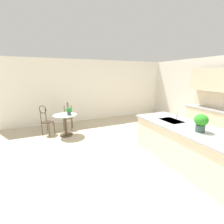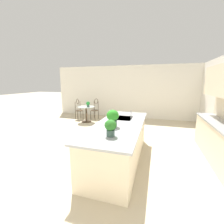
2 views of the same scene
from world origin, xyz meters
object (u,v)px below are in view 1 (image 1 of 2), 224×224
Objects in this scene: chair_near_window at (46,119)px; potted_plant_counter_near at (201,122)px; chair_by_island at (68,115)px; potted_plant_on_table at (69,111)px; bistro_table at (66,123)px.

potted_plant_counter_near is (3.62, 2.87, 0.56)m from chair_near_window.
chair_by_island is 0.76m from potted_plant_on_table.
potted_plant_counter_near is (3.91, 2.09, 0.56)m from chair_by_island.
potted_plant_on_table is at bearing 60.93° from chair_near_window.
bistro_table is at bearing -15.45° from chair_by_island.
chair_by_island reaches higher than potted_plant_on_table.
chair_near_window is 0.89m from potted_plant_on_table.
potted_plant_counter_near reaches higher than potted_plant_on_table.
potted_plant_counter_near is (3.21, 2.14, 0.25)m from potted_plant_on_table.
potted_plant_on_table is at bearing -3.91° from chair_by_island.
bistro_table is 3.26× the size of potted_plant_on_table.
chair_near_window reaches higher than bistro_table.
chair_by_island is at bearing 176.09° from potted_plant_on_table.
potted_plant_counter_near reaches higher than chair_near_window.
bistro_table is 0.46m from potted_plant_on_table.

